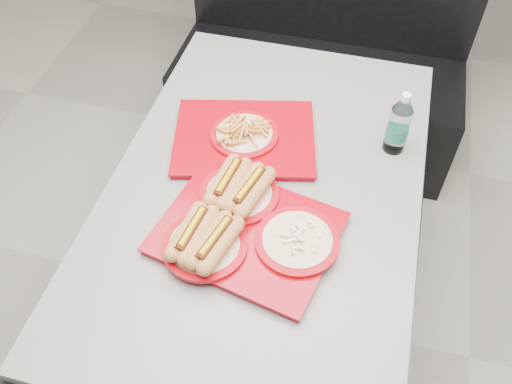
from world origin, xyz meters
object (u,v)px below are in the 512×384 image
(diner_table, at_px, (264,220))
(tray_far, at_px, (244,136))
(tray_near, at_px, (241,224))
(water_bottle, at_px, (398,126))
(booth_bench, at_px, (320,64))

(diner_table, bearing_deg, tray_far, 123.10)
(tray_near, relative_size, water_bottle, 2.46)
(diner_table, bearing_deg, tray_near, -96.42)
(tray_near, distance_m, tray_far, 0.35)
(tray_near, xyz_separation_m, water_bottle, (0.37, 0.43, 0.06))
(diner_table, height_order, booth_bench, booth_bench)
(booth_bench, height_order, tray_far, booth_bench)
(booth_bench, height_order, tray_near, booth_bench)
(tray_near, xyz_separation_m, tray_far, (-0.09, 0.34, -0.01))
(booth_bench, relative_size, tray_far, 2.68)
(water_bottle, bearing_deg, tray_far, -168.95)
(booth_bench, distance_m, water_bottle, 1.01)
(water_bottle, bearing_deg, diner_table, -144.11)
(diner_table, xyz_separation_m, water_bottle, (0.35, 0.25, 0.26))
(tray_far, bearing_deg, water_bottle, 11.05)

